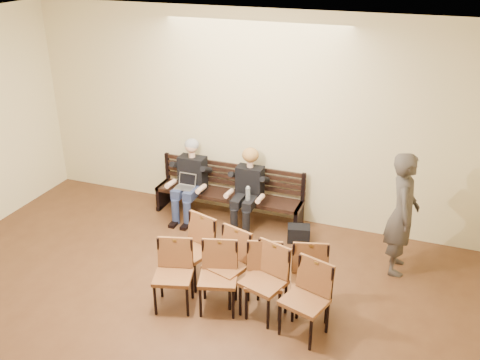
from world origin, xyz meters
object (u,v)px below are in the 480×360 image
at_px(laptop, 184,190).
at_px(passerby, 404,205).
at_px(water_bottle, 248,201).
at_px(chair_row_front, 241,280).
at_px(seated_woman, 248,191).
at_px(bench, 228,206).
at_px(seated_man, 190,179).
at_px(bag, 299,234).
at_px(chair_row_back, 244,274).

relative_size(laptop, passerby, 0.15).
relative_size(water_bottle, chair_row_front, 0.11).
relative_size(water_bottle, passerby, 0.12).
distance_m(seated_woman, chair_row_front, 2.29).
bearing_deg(laptop, chair_row_front, -57.76).
xyz_separation_m(water_bottle, chair_row_front, (0.61, -1.94, -0.11)).
height_order(water_bottle, chair_row_front, chair_row_front).
height_order(bench, passerby, passerby).
bearing_deg(laptop, passerby, -14.01).
distance_m(laptop, passerby, 3.61).
relative_size(bench, seated_man, 1.90).
height_order(bench, bag, bench).
bearing_deg(seated_man, bench, 10.49).
xyz_separation_m(water_bottle, chair_row_back, (0.61, -1.84, -0.10)).
relative_size(seated_woman, bag, 3.57).
xyz_separation_m(seated_man, chair_row_front, (1.74, -2.17, -0.22)).
distance_m(seated_man, bag, 2.09).
bearing_deg(chair_row_front, seated_woman, 91.56).
bearing_deg(seated_man, chair_row_front, -51.27).
bearing_deg(bag, chair_row_front, -97.52).
relative_size(laptop, water_bottle, 1.25).
xyz_separation_m(seated_man, seated_woman, (1.05, 0.00, -0.05)).
distance_m(seated_man, water_bottle, 1.16).
bearing_deg(chair_row_back, laptop, 150.89).
bearing_deg(seated_woman, chair_row_back, -71.37).
distance_m(laptop, water_bottle, 1.15).
relative_size(seated_man, laptop, 4.37).
bearing_deg(water_bottle, bag, 1.01).
bearing_deg(water_bottle, chair_row_back, -71.49).
relative_size(bench, seated_woman, 2.05).
relative_size(seated_woman, laptop, 4.05).
xyz_separation_m(seated_woman, bag, (0.95, -0.22, -0.50)).
xyz_separation_m(bench, passerby, (2.89, -0.60, 0.83)).
xyz_separation_m(seated_man, bag, (2.00, -0.22, -0.55)).
relative_size(seated_woman, passerby, 0.60).
height_order(laptop, water_bottle, water_bottle).
distance_m(seated_woman, chair_row_back, 2.19).
relative_size(seated_man, water_bottle, 5.46).
height_order(passerby, chair_row_back, passerby).
bearing_deg(laptop, water_bottle, -11.01).
relative_size(seated_man, seated_woman, 1.08).
height_order(bench, chair_row_front, chair_row_front).
xyz_separation_m(bench, chair_row_front, (1.09, -2.29, 0.24)).
relative_size(passerby, chair_row_back, 0.90).
xyz_separation_m(seated_man, laptop, (-0.02, -0.20, -0.12)).
distance_m(seated_woman, passerby, 2.57).
relative_size(bag, chair_row_back, 0.15).
bearing_deg(chair_row_back, seated_woman, 126.04).
bearing_deg(water_bottle, seated_woman, 109.64).
distance_m(chair_row_front, chair_row_back, 0.11).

